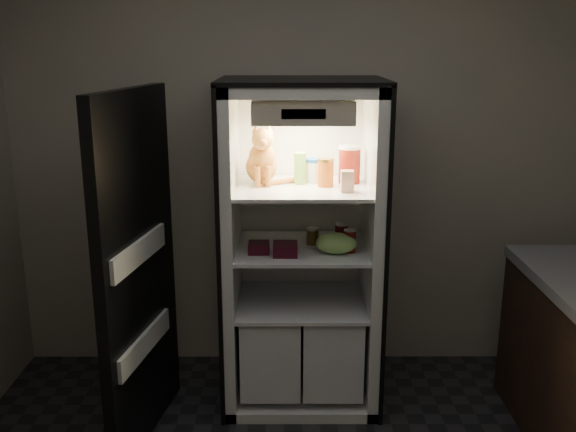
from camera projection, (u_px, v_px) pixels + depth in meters
name	position (u px, v px, depth m)	size (l,w,h in m)	color
room_shell	(311.00, 176.00, 2.19)	(3.60, 3.60, 3.60)	white
refrigerator	(301.00, 267.00, 3.74)	(0.90, 0.72, 1.88)	white
fridge_door	(138.00, 273.00, 3.29)	(0.21, 0.87, 1.85)	black
tabby_cat	(262.00, 160.00, 3.59)	(0.30, 0.34, 0.35)	#B86017
parmesan_shaker	(300.00, 168.00, 3.59)	(0.07, 0.07, 0.18)	green
mayo_tub	(313.00, 170.00, 3.64)	(0.10, 0.10, 0.14)	white
salsa_jar	(326.00, 172.00, 3.53)	(0.09, 0.09, 0.16)	#9C210E
pepper_jar	(349.00, 164.00, 3.62)	(0.13, 0.13, 0.21)	maroon
cream_carton	(347.00, 181.00, 3.41)	(0.07, 0.07, 0.11)	white
soda_can_a	(340.00, 232.00, 3.71)	(0.06, 0.06, 0.12)	black
soda_can_b	(342.00, 236.00, 3.62)	(0.07, 0.07, 0.13)	black
soda_can_c	(350.00, 241.00, 3.53)	(0.07, 0.07, 0.13)	black
condiment_jar	(312.00, 236.00, 3.67)	(0.07, 0.07, 0.10)	brown
grape_bag	(336.00, 243.00, 3.51)	(0.23, 0.17, 0.11)	#7EB253
berry_box_left	(259.00, 248.00, 3.53)	(0.11, 0.11, 0.06)	#490C1D
berry_box_right	(285.00, 249.00, 3.49)	(0.13, 0.13, 0.07)	#490C1D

